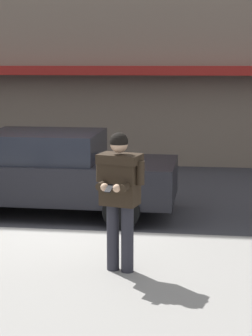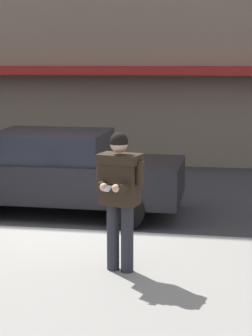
% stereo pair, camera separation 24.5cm
% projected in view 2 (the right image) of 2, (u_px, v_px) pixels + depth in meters
% --- Properties ---
extents(ground_plane, '(80.00, 80.00, 0.00)m').
position_uv_depth(ground_plane, '(55.00, 233.00, 9.36)').
color(ground_plane, '#333338').
extents(sidewalk, '(32.00, 5.30, 0.14)m').
position_uv_depth(sidewalk, '(69.00, 304.00, 6.42)').
color(sidewalk, gray).
rests_on(sidewalk, ground).
extents(curb_paint_line, '(28.00, 0.12, 0.01)m').
position_uv_depth(curb_paint_line, '(115.00, 235.00, 9.25)').
color(curb_paint_line, silver).
rests_on(curb_paint_line, ground).
extents(parked_sedan_mid, '(4.52, 1.98, 1.54)m').
position_uv_depth(parked_sedan_mid, '(59.00, 171.00, 10.52)').
color(parked_sedan_mid, black).
rests_on(parked_sedan_mid, ground).
extents(man_texting_on_phone, '(0.63, 0.64, 1.81)m').
position_uv_depth(man_texting_on_phone, '(120.00, 187.00, 7.06)').
color(man_texting_on_phone, '#23232B').
rests_on(man_texting_on_phone, sidewalk).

